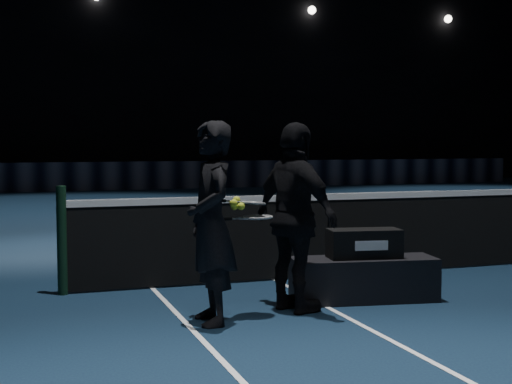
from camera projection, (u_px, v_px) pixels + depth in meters
wall_back at (208, 46)px, 25.89m from camera, size 30.00×0.00×30.00m
net_post_left at (62, 240)px, 7.15m from camera, size 0.10×0.10×1.10m
sponsor_backdrop at (228, 174)px, 23.85m from camera, size 22.00×0.15×0.90m
fixtures_far at (210, 3)px, 25.59m from camera, size 20.00×0.30×0.30m
player_bench at (364, 279)px, 6.91m from camera, size 1.45×0.68×0.42m
racket_bag at (364, 243)px, 6.88m from camera, size 0.74×0.40×0.28m
bag_signature at (372, 246)px, 6.74m from camera, size 0.32×0.06×0.09m
player_a at (211, 223)px, 6.00m from camera, size 0.42×0.63×1.72m
player_b at (296, 217)px, 6.43m from camera, size 0.73×1.09×1.72m
racket_lower at (257, 217)px, 6.23m from camera, size 0.71×0.35×0.03m
racket_upper at (250, 203)px, 6.23m from camera, size 0.71×0.39×0.10m
tennis_balls at (237, 204)px, 6.13m from camera, size 0.12×0.10×0.12m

